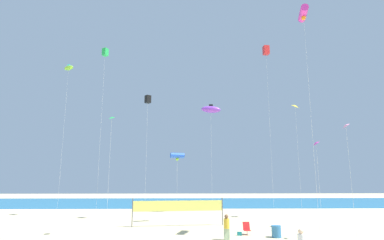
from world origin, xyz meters
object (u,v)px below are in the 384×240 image
Objects in this scene: kite_green_box at (105,53)px; kite_magenta_tube at (303,14)px; kite_violet_inflatable at (211,109)px; trash_barrel at (276,231)px; kite_black_box at (148,100)px; kite_red_box at (266,51)px; kite_magenta_diamond at (316,144)px; beachgoer_mustard_shirt at (227,226)px; folding_beach_chair at (247,228)px; kite_blue_tube at (177,156)px; kite_green_diamond at (111,120)px; kite_lime_inflatable at (69,68)px; kite_yellow_diamond at (295,107)px; beach_handbag at (239,234)px; volleyball_net at (178,207)px; kite_pink_diamond at (346,128)px.

kite_magenta_tube is at bearing -31.01° from kite_green_box.
kite_violet_inflatable is 14.38m from kite_green_box.
kite_magenta_tube reaches higher than trash_barrel.
kite_red_box is at bearing 23.26° from kite_black_box.
kite_magenta_diamond is at bearing -86.60° from kite_red_box.
folding_beach_chair is (1.78, 1.99, -0.44)m from beachgoer_mustard_shirt.
kite_black_box is (-3.25, 1.49, 6.08)m from kite_blue_tube.
kite_lime_inflatable is at bearing 123.93° from kite_green_diamond.
kite_magenta_tube reaches higher than kite_blue_tube.
kite_magenta_tube is at bearing -105.00° from kite_yellow_diamond.
kite_magenta_diamond is (12.26, -3.61, 0.78)m from kite_blue_tube.
folding_beach_chair is 2.69× the size of beach_handbag.
folding_beach_chair is 2.23m from trash_barrel.
kite_magenta_diamond is at bearing 20.35° from beach_handbag.
kite_magenta_diamond reaches higher than folding_beach_chair.
volleyball_net is 1.22× the size of kite_blue_tube.
kite_lime_inflatable is 18.96m from kite_green_diamond.
kite_yellow_diamond reaches higher than folding_beach_chair.
kite_pink_diamond is 21.30m from kite_red_box.
trash_barrel is 25.76m from kite_red_box.
kite_magenta_tube is 21.89m from kite_green_box.
beachgoer_mustard_shirt is at bearing -153.09° from kite_magenta_diamond.
folding_beach_chair is 0.07× the size of kite_black_box.
kite_red_box is at bearing 84.81° from kite_magenta_tube.
kite_violet_inflatable is (7.24, 5.63, 0.24)m from kite_black_box.
kite_magenta_tube is at bearing -95.19° from kite_red_box.
kite_red_box is at bearing 101.92° from kite_yellow_diamond.
folding_beach_chair is at bearing -113.86° from kite_red_box.
kite_pink_diamond is at bearing -30.13° from kite_green_box.
kite_green_diamond is at bearing -124.77° from kite_blue_tube.
kite_green_diamond is at bearing 171.88° from folding_beach_chair.
kite_yellow_diamond is (12.81, 1.99, 5.49)m from kite_blue_tube.
kite_green_diamond is at bearing 176.14° from kite_magenta_tube.
kite_green_box is at bearing -162.84° from kite_violet_inflatable.
beach_handbag is 0.02× the size of kite_lime_inflatable.
kite_red_box is (20.16, 4.62, 2.51)m from kite_green_box.
kite_green_diamond is at bearing -176.24° from beach_handbag.
kite_magenta_diamond is 11.05m from kite_magenta_tube.
beachgoer_mustard_shirt is 2.12m from beach_handbag.
kite_green_diamond reaches higher than folding_beach_chair.
beachgoer_mustard_shirt is 0.13× the size of kite_black_box.
kite_violet_inflatable is 11.28m from kite_red_box.
beach_handbag is 0.05× the size of kite_blue_tube.
beachgoer_mustard_shirt is 16.39m from kite_black_box.
kite_green_diamond is (-9.69, -0.64, 8.39)m from beach_handbag.
kite_magenta_tube is at bearing -38.31° from kite_blue_tube.
kite_green_diamond is at bearing -122.06° from kite_violet_inflatable.
kite_black_box is (-15.51, 5.10, 5.30)m from kite_magenta_diamond.
kite_blue_tube is at bearing 55.23° from kite_green_diamond.
kite_pink_diamond is 0.91× the size of kite_green_diamond.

